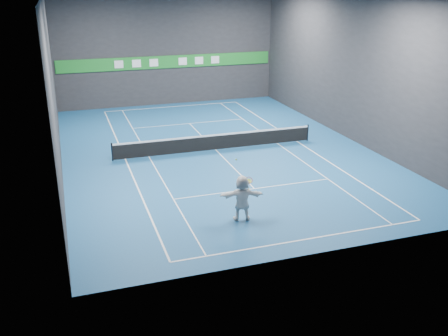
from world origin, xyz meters
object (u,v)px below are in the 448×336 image
object	(u,v)px
player	(242,198)
tennis_ball	(236,160)
tennis_racket	(249,181)
tennis_net	(216,142)

from	to	relation	value
player	tennis_ball	bearing A→B (deg)	6.39
player	tennis_ball	world-z (taller)	tennis_ball
tennis_racket	player	bearing A→B (deg)	-171.81
tennis_ball	tennis_net	world-z (taller)	tennis_ball
tennis_ball	tennis_racket	xyz separation A→B (m)	(0.60, 0.02, -1.06)
player	tennis_net	bearing A→B (deg)	-88.82
tennis_ball	player	bearing A→B (deg)	-5.48
tennis_ball	tennis_net	xyz separation A→B (m)	(2.05, 9.37, -2.22)
tennis_ball	tennis_net	bearing A→B (deg)	77.67
player	tennis_racket	distance (m)	0.77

